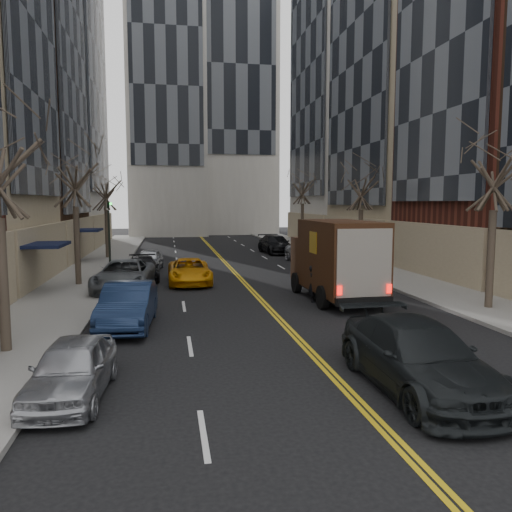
{
  "coord_description": "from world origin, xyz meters",
  "views": [
    {
      "loc": [
        -4.09,
        -7.16,
        4.43
      ],
      "look_at": [
        -0.51,
        13.17,
        2.2
      ],
      "focal_mm": 35.0,
      "sensor_mm": 36.0,
      "label": 1
    }
  ],
  "objects_px": {
    "ups_truck": "(336,260)",
    "taxi": "(189,271)",
    "observer_sedan": "(417,356)",
    "pedestrian": "(313,284)"
  },
  "relations": [
    {
      "from": "ups_truck",
      "to": "taxi",
      "type": "distance_m",
      "value": 8.66
    },
    {
      "from": "observer_sedan",
      "to": "taxi",
      "type": "bearing_deg",
      "value": 105.25
    },
    {
      "from": "observer_sedan",
      "to": "pedestrian",
      "type": "relative_size",
      "value": 3.41
    },
    {
      "from": "ups_truck",
      "to": "pedestrian",
      "type": "height_order",
      "value": "ups_truck"
    },
    {
      "from": "ups_truck",
      "to": "observer_sedan",
      "type": "bearing_deg",
      "value": -100.33
    },
    {
      "from": "ups_truck",
      "to": "taxi",
      "type": "height_order",
      "value": "ups_truck"
    },
    {
      "from": "taxi",
      "to": "pedestrian",
      "type": "relative_size",
      "value": 2.99
    },
    {
      "from": "observer_sedan",
      "to": "pedestrian",
      "type": "bearing_deg",
      "value": 86.5
    },
    {
      "from": "taxi",
      "to": "pedestrian",
      "type": "height_order",
      "value": "pedestrian"
    },
    {
      "from": "ups_truck",
      "to": "pedestrian",
      "type": "relative_size",
      "value": 4.07
    }
  ]
}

